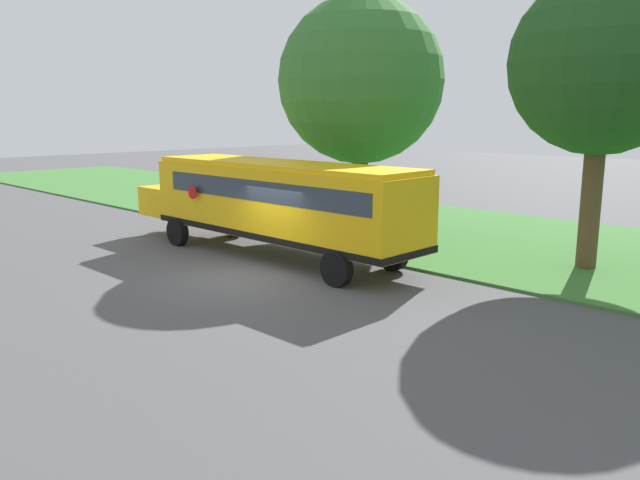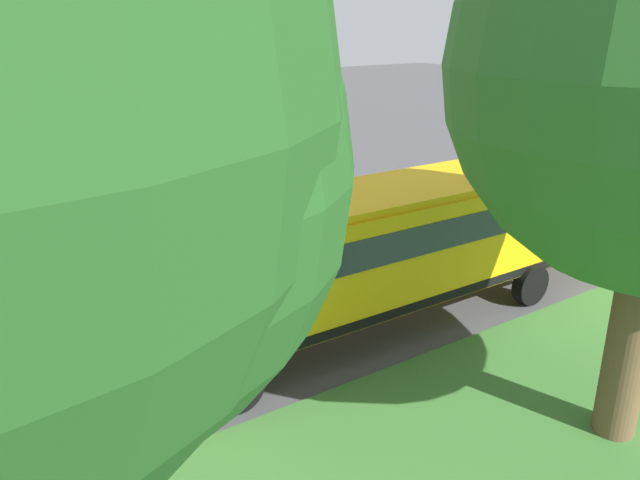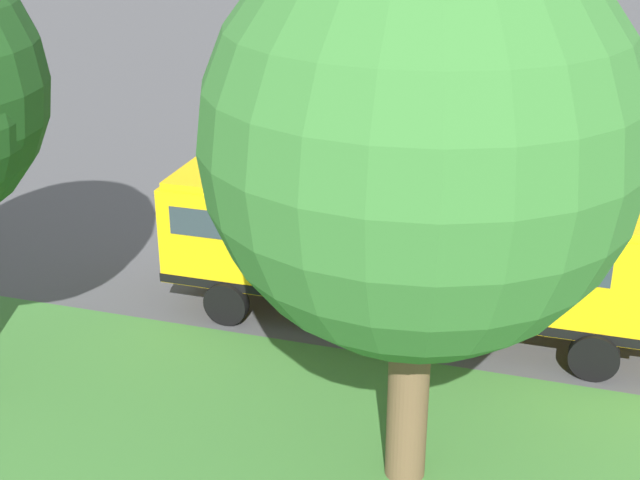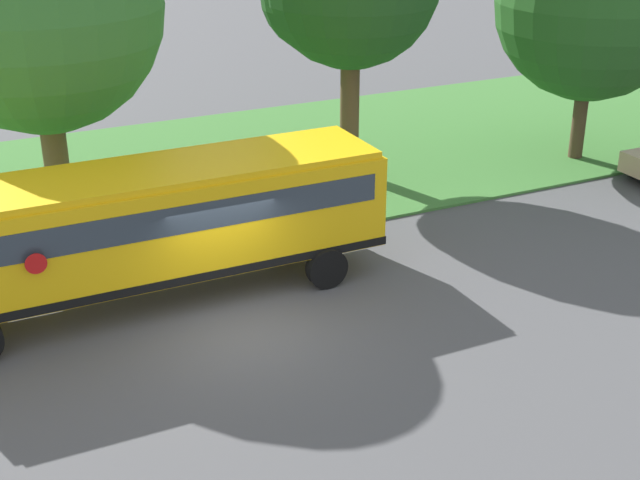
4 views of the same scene
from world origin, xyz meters
The scene contains 2 objects.
ground_plane centered at (0.00, 0.00, 0.00)m, with size 120.00×120.00×0.00m, color #4C4C4F.
school_bus centered at (-2.27, -1.40, 1.92)m, with size 2.85×12.42×3.16m.
Camera 2 is at (-12.15, 6.58, 6.61)m, focal length 35.00 mm.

